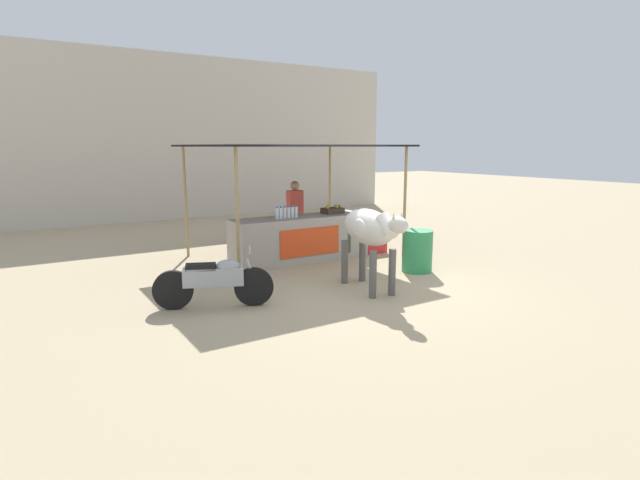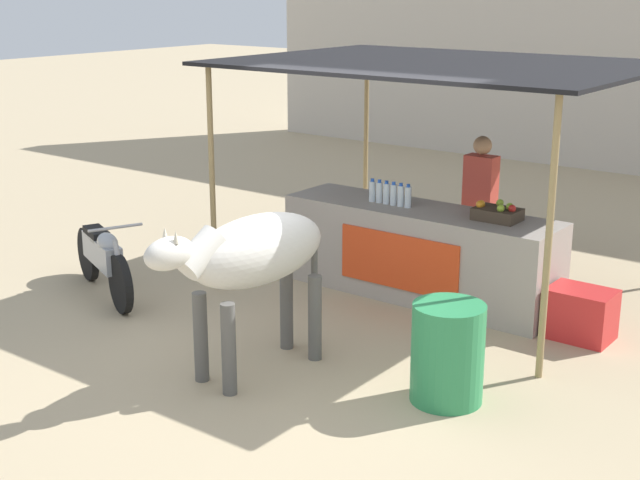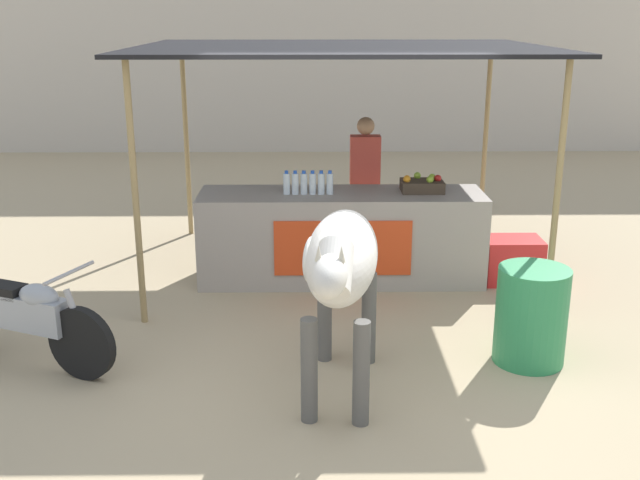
{
  "view_description": "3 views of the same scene",
  "coord_description": "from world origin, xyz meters",
  "px_view_note": "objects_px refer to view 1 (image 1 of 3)",
  "views": [
    {
      "loc": [
        -5.19,
        -6.84,
        2.42
      ],
      "look_at": [
        -0.39,
        0.79,
        0.72
      ],
      "focal_mm": 28.0,
      "sensor_mm": 36.0,
      "label": 1
    },
    {
      "loc": [
        4.62,
        -5.59,
        3.23
      ],
      "look_at": [
        -0.34,
        0.92,
        0.85
      ],
      "focal_mm": 50.0,
      "sensor_mm": 36.0,
      "label": 2
    },
    {
      "loc": [
        -0.33,
        -5.44,
        2.81
      ],
      "look_at": [
        -0.24,
        0.8,
        0.87
      ],
      "focal_mm": 42.0,
      "sensor_mm": 36.0,
      "label": 3
    }
  ],
  "objects_px": {
    "cow": "(370,230)",
    "fruit_crate": "(332,210)",
    "cooler_box": "(371,242)",
    "water_barrel": "(417,251)",
    "stall_counter": "(300,239)",
    "motorcycle_parked": "(215,280)",
    "vendor_behind_counter": "(295,216)"
  },
  "relations": [
    {
      "from": "stall_counter",
      "to": "cow",
      "type": "bearing_deg",
      "value": -92.52
    },
    {
      "from": "cooler_box",
      "to": "fruit_crate",
      "type": "bearing_deg",
      "value": 171.3
    },
    {
      "from": "stall_counter",
      "to": "fruit_crate",
      "type": "distance_m",
      "value": 1.02
    },
    {
      "from": "vendor_behind_counter",
      "to": "cooler_box",
      "type": "xyz_separation_m",
      "value": [
        1.53,
        -0.85,
        -0.61
      ]
    },
    {
      "from": "stall_counter",
      "to": "water_barrel",
      "type": "relative_size",
      "value": 3.69
    },
    {
      "from": "water_barrel",
      "to": "motorcycle_parked",
      "type": "bearing_deg",
      "value": -179.58
    },
    {
      "from": "fruit_crate",
      "to": "cooler_box",
      "type": "xyz_separation_m",
      "value": [
        0.98,
        -0.15,
        -0.79
      ]
    },
    {
      "from": "fruit_crate",
      "to": "motorcycle_parked",
      "type": "bearing_deg",
      "value": -149.32
    },
    {
      "from": "stall_counter",
      "to": "water_barrel",
      "type": "distance_m",
      "value": 2.49
    },
    {
      "from": "stall_counter",
      "to": "fruit_crate",
      "type": "relative_size",
      "value": 6.82
    },
    {
      "from": "water_barrel",
      "to": "cow",
      "type": "relative_size",
      "value": 0.44
    },
    {
      "from": "vendor_behind_counter",
      "to": "fruit_crate",
      "type": "bearing_deg",
      "value": -51.69
    },
    {
      "from": "cooler_box",
      "to": "cow",
      "type": "relative_size",
      "value": 0.32
    },
    {
      "from": "vendor_behind_counter",
      "to": "motorcycle_parked",
      "type": "xyz_separation_m",
      "value": [
        -2.95,
        -2.78,
        -0.42
      ]
    },
    {
      "from": "vendor_behind_counter",
      "to": "water_barrel",
      "type": "relative_size",
      "value": 2.03
    },
    {
      "from": "cow",
      "to": "motorcycle_parked",
      "type": "relative_size",
      "value": 1.1
    },
    {
      "from": "fruit_crate",
      "to": "cow",
      "type": "height_order",
      "value": "cow"
    },
    {
      "from": "cooler_box",
      "to": "motorcycle_parked",
      "type": "bearing_deg",
      "value": -156.7
    },
    {
      "from": "stall_counter",
      "to": "cow",
      "type": "distance_m",
      "value": 2.58
    },
    {
      "from": "fruit_crate",
      "to": "cow",
      "type": "distance_m",
      "value": 2.75
    },
    {
      "from": "cow",
      "to": "fruit_crate",
      "type": "bearing_deg",
      "value": 69.51
    },
    {
      "from": "fruit_crate",
      "to": "cooler_box",
      "type": "distance_m",
      "value": 1.27
    },
    {
      "from": "stall_counter",
      "to": "motorcycle_parked",
      "type": "height_order",
      "value": "stall_counter"
    },
    {
      "from": "motorcycle_parked",
      "to": "cooler_box",
      "type": "bearing_deg",
      "value": 23.3
    },
    {
      "from": "stall_counter",
      "to": "cooler_box",
      "type": "relative_size",
      "value": 5.0
    },
    {
      "from": "cooler_box",
      "to": "water_barrel",
      "type": "xyz_separation_m",
      "value": [
        -0.35,
        -1.9,
        0.17
      ]
    },
    {
      "from": "stall_counter",
      "to": "fruit_crate",
      "type": "height_order",
      "value": "fruit_crate"
    },
    {
      "from": "stall_counter",
      "to": "cow",
      "type": "xyz_separation_m",
      "value": [
        -0.11,
        -2.52,
        0.55
      ]
    },
    {
      "from": "fruit_crate",
      "to": "motorcycle_parked",
      "type": "xyz_separation_m",
      "value": [
        -3.51,
        -2.08,
        -0.6
      ]
    },
    {
      "from": "vendor_behind_counter",
      "to": "water_barrel",
      "type": "height_order",
      "value": "vendor_behind_counter"
    },
    {
      "from": "water_barrel",
      "to": "cow",
      "type": "distance_m",
      "value": 1.79
    },
    {
      "from": "vendor_behind_counter",
      "to": "cow",
      "type": "relative_size",
      "value": 0.89
    }
  ]
}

